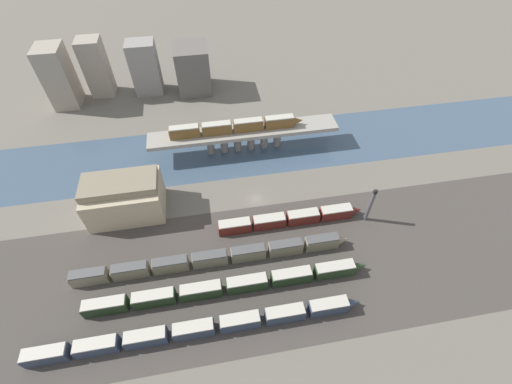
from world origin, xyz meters
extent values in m
plane|color=#666056|center=(0.00, 0.00, 0.00)|extent=(400.00, 400.00, 0.00)
cube|color=#423D38|center=(0.00, -24.00, 0.00)|extent=(280.00, 42.00, 0.01)
cube|color=#3D5166|center=(0.00, 24.08, 0.00)|extent=(320.00, 28.16, 0.01)
cube|color=gray|center=(0.00, 24.08, 7.50)|extent=(64.31, 8.35, 1.33)
cylinder|color=gray|center=(-11.73, 24.08, 3.42)|extent=(2.59, 2.59, 6.84)
cylinder|color=gray|center=(-7.04, 24.08, 3.42)|extent=(2.59, 2.59, 6.84)
cylinder|color=gray|center=(-2.35, 24.08, 3.42)|extent=(2.59, 2.59, 6.84)
cylinder|color=gray|center=(2.35, 24.08, 3.42)|extent=(2.59, 2.59, 6.84)
cylinder|color=gray|center=(7.04, 24.08, 3.42)|extent=(2.59, 2.59, 6.84)
cylinder|color=gray|center=(11.73, 24.08, 3.42)|extent=(2.59, 2.59, 6.84)
cube|color=brown|center=(-19.60, 24.08, 9.95)|extent=(9.83, 2.91, 3.56)
cube|color=#B7B2A3|center=(-19.60, 24.08, 11.93)|extent=(9.44, 2.67, 0.40)
cube|color=brown|center=(-9.01, 24.08, 9.95)|extent=(9.83, 2.91, 3.56)
cube|color=#B7B2A3|center=(-9.01, 24.08, 11.93)|extent=(9.44, 2.67, 0.40)
cube|color=brown|center=(1.58, 24.08, 9.95)|extent=(9.83, 2.91, 3.56)
cube|color=#B7B2A3|center=(1.58, 24.08, 11.93)|extent=(9.44, 2.67, 0.40)
cube|color=brown|center=(12.17, 24.08, 9.95)|extent=(9.83, 2.91, 3.56)
cube|color=#B7B2A3|center=(12.17, 24.08, 11.93)|extent=(9.44, 2.67, 0.40)
cone|color=brown|center=(18.80, 24.08, 9.77)|extent=(3.44, 2.61, 2.61)
cube|color=#2D384C|center=(-52.31, -37.53, 1.78)|extent=(9.35, 3.04, 3.56)
cube|color=#B7B2A3|center=(-52.31, -37.53, 3.76)|extent=(8.98, 2.80, 0.40)
cube|color=#2D384C|center=(-41.79, -37.53, 1.78)|extent=(9.35, 3.04, 3.56)
cube|color=#B7B2A3|center=(-41.79, -37.53, 3.76)|extent=(8.98, 2.80, 0.40)
cube|color=#2D384C|center=(-31.27, -37.53, 1.78)|extent=(9.35, 3.04, 3.56)
cube|color=#B7B2A3|center=(-31.27, -37.53, 3.76)|extent=(8.98, 2.80, 0.40)
cube|color=#2D384C|center=(-20.75, -37.53, 1.78)|extent=(9.35, 3.04, 3.56)
cube|color=#B7B2A3|center=(-20.75, -37.53, 3.76)|extent=(8.98, 2.80, 0.40)
cube|color=#2D384C|center=(-10.23, -37.53, 1.78)|extent=(9.35, 3.04, 3.56)
cube|color=#B7B2A3|center=(-10.23, -37.53, 3.76)|extent=(8.98, 2.80, 0.40)
cube|color=#2D384C|center=(0.29, -37.53, 1.78)|extent=(9.35, 3.04, 3.56)
cube|color=#B7B2A3|center=(0.29, -37.53, 3.76)|extent=(8.98, 2.80, 0.40)
cube|color=#2D384C|center=(10.81, -37.53, 1.78)|extent=(9.35, 3.04, 3.56)
cube|color=#B7B2A3|center=(10.81, -37.53, 3.76)|extent=(8.98, 2.80, 0.40)
cone|color=#2D384C|center=(17.12, -37.53, 1.60)|extent=(3.27, 2.74, 2.74)
cube|color=#23381E|center=(-41.07, -28.47, 1.80)|extent=(10.23, 3.04, 3.61)
cube|color=#B7B2A3|center=(-41.07, -28.47, 3.81)|extent=(9.82, 2.79, 0.40)
cube|color=#23381E|center=(-29.78, -28.47, 1.80)|extent=(10.23, 3.04, 3.61)
cube|color=#B7B2A3|center=(-29.78, -28.47, 3.81)|extent=(9.82, 2.79, 0.40)
cube|color=#23381E|center=(-18.50, -28.47, 1.80)|extent=(10.23, 3.04, 3.61)
cube|color=#B7B2A3|center=(-18.50, -28.47, 3.81)|extent=(9.82, 2.79, 0.40)
cube|color=#23381E|center=(-7.21, -28.47, 1.80)|extent=(10.23, 3.04, 3.61)
cube|color=#B7B2A3|center=(-7.21, -28.47, 3.81)|extent=(9.82, 2.79, 0.40)
cube|color=#23381E|center=(4.07, -28.47, 1.80)|extent=(10.23, 3.04, 3.61)
cube|color=#B7B2A3|center=(4.07, -28.47, 3.81)|extent=(9.82, 2.79, 0.40)
cube|color=#23381E|center=(15.35, -28.47, 1.80)|extent=(10.23, 3.04, 3.61)
cube|color=#B7B2A3|center=(15.35, -28.47, 3.81)|extent=(9.82, 2.79, 0.40)
cone|color=#23381E|center=(22.26, -28.47, 1.62)|extent=(3.58, 2.73, 2.73)
cube|color=gray|center=(-45.90, -19.98, 1.90)|extent=(9.09, 2.83, 3.80)
cube|color=#4C4C4C|center=(-45.90, -19.98, 4.00)|extent=(8.73, 2.60, 0.40)
cube|color=gray|center=(-35.81, -19.98, 1.90)|extent=(9.09, 2.83, 3.80)
cube|color=#4C4C4C|center=(-35.81, -19.98, 4.00)|extent=(8.73, 2.60, 0.40)
cube|color=gray|center=(-25.73, -19.98, 1.90)|extent=(9.09, 2.83, 3.80)
cube|color=#4C4C4C|center=(-25.73, -19.98, 4.00)|extent=(8.73, 2.60, 0.40)
cube|color=gray|center=(-15.64, -19.98, 1.90)|extent=(9.09, 2.83, 3.80)
cube|color=#4C4C4C|center=(-15.64, -19.98, 4.00)|extent=(8.73, 2.60, 0.40)
cube|color=gray|center=(-5.56, -19.98, 1.90)|extent=(9.09, 2.83, 3.80)
cube|color=#4C4C4C|center=(-5.56, -19.98, 4.00)|extent=(8.73, 2.60, 0.40)
cube|color=gray|center=(4.53, -19.98, 1.90)|extent=(9.09, 2.83, 3.80)
cube|color=#4C4C4C|center=(4.53, -19.98, 4.00)|extent=(8.73, 2.60, 0.40)
cube|color=gray|center=(14.61, -19.98, 1.90)|extent=(9.09, 2.83, 3.80)
cube|color=#4C4C4C|center=(14.61, -19.98, 4.00)|extent=(8.73, 2.60, 0.40)
cone|color=gray|center=(20.75, -19.98, 1.71)|extent=(3.18, 2.55, 2.55)
cube|color=#5B1E19|center=(-7.94, -10.54, 1.66)|extent=(9.24, 3.20, 3.32)
cube|color=#B7B2A3|center=(-7.94, -10.54, 3.52)|extent=(8.87, 2.94, 0.40)
cube|color=#5B1E19|center=(1.99, -10.54, 1.66)|extent=(9.24, 3.20, 3.32)
cube|color=#B7B2A3|center=(1.99, -10.54, 3.52)|extent=(8.87, 2.94, 0.40)
cube|color=#5B1E19|center=(11.92, -10.54, 1.66)|extent=(9.24, 3.20, 3.32)
cube|color=#B7B2A3|center=(11.92, -10.54, 3.52)|extent=(8.87, 2.94, 0.40)
cube|color=#5B1E19|center=(21.85, -10.54, 1.66)|extent=(9.24, 3.20, 3.32)
cube|color=#B7B2A3|center=(21.85, -10.54, 3.52)|extent=(8.87, 2.94, 0.40)
cone|color=#5B1E19|center=(28.09, -10.54, 1.50)|extent=(3.24, 2.88, 2.88)
cube|color=tan|center=(-37.98, 2.11, 5.23)|extent=(21.11, 14.01, 10.47)
cube|color=#7C725C|center=(-37.98, 2.11, 11.62)|extent=(20.69, 9.81, 2.30)
cylinder|color=#4C4C51|center=(30.21, -13.05, 5.67)|extent=(1.04, 1.04, 11.35)
cube|color=black|center=(30.21, -13.05, 11.95)|extent=(1.00, 0.70, 1.20)
cube|color=gray|center=(-66.01, 64.29, 11.80)|extent=(9.62, 11.59, 23.61)
cube|color=gray|center=(-52.89, 69.89, 11.49)|extent=(8.89, 8.66, 22.97)
cube|color=gray|center=(-33.89, 68.11, 10.59)|extent=(10.96, 9.00, 21.18)
cube|color=#605B56|center=(-14.86, 66.57, 9.32)|extent=(13.31, 15.08, 18.65)
camera|label=1|loc=(-11.79, -67.96, 79.91)|focal=24.00mm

